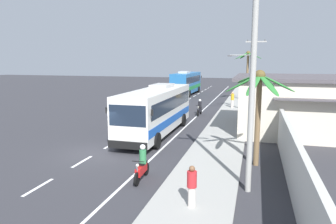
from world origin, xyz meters
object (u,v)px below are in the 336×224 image
at_px(pedestrian_near_kerb, 232,99).
at_px(utility_pole_mid, 254,71).
at_px(coach_bus_far_lane, 186,82).
at_px(palm_second, 259,95).
at_px(motorcycle_trailing, 200,109).
at_px(utility_pole_nearest, 253,73).
at_px(palm_nearest, 248,65).
at_px(pedestrian_midwalk, 192,185).
at_px(motorcycle_beside_bus, 142,166).
at_px(coach_bus_foreground, 157,109).

xyz_separation_m(pedestrian_near_kerb, utility_pole_mid, (2.21, -3.42, 3.33)).
distance_m(coach_bus_far_lane, palm_second, 34.03).
bearing_deg(motorcycle_trailing, palm_second, -68.91).
distance_m(utility_pole_nearest, palm_nearest, 29.60).
distance_m(coach_bus_far_lane, pedestrian_midwalk, 39.03).
bearing_deg(motorcycle_beside_bus, palm_nearest, 82.79).
bearing_deg(pedestrian_near_kerb, coach_bus_far_lane, -172.90).
relative_size(motorcycle_beside_bus, utility_pole_mid, 0.24).
height_order(coach_bus_far_lane, palm_nearest, palm_nearest).
distance_m(palm_nearest, palm_second, 26.10).
distance_m(coach_bus_far_lane, motorcycle_trailing, 18.81).
distance_m(coach_bus_foreground, motorcycle_beside_bus, 9.22).
bearing_deg(coach_bus_far_lane, pedestrian_midwalk, -77.41).
bearing_deg(motorcycle_beside_bus, pedestrian_midwalk, -39.85).
distance_m(coach_bus_foreground, motorcycle_trailing, 9.08).
bearing_deg(palm_second, pedestrian_midwalk, -111.14).
relative_size(motorcycle_beside_bus, pedestrian_midwalk, 1.25).
bearing_deg(utility_pole_nearest, utility_pole_mid, 90.37).
bearing_deg(utility_pole_nearest, coach_bus_far_lane, 106.30).
bearing_deg(coach_bus_foreground, motorcycle_beside_bus, -76.79).
xyz_separation_m(motorcycle_trailing, utility_pole_mid, (5.05, 1.68, 3.76)).
xyz_separation_m(coach_bus_foreground, motorcycle_trailing, (1.66, 8.84, -1.23)).
relative_size(motorcycle_trailing, utility_pole_mid, 0.24).
xyz_separation_m(motorcycle_beside_bus, utility_pole_mid, (4.62, 19.42, 3.74)).
xyz_separation_m(pedestrian_midwalk, utility_pole_nearest, (1.95, 2.31, 4.02)).
relative_size(utility_pole_mid, palm_nearest, 1.25).
bearing_deg(utility_pole_mid, pedestrian_midwalk, -94.81).
relative_size(pedestrian_midwalk, palm_nearest, 0.24).
bearing_deg(pedestrian_midwalk, motorcycle_trailing, -133.74).
bearing_deg(utility_pole_nearest, pedestrian_midwalk, -130.16).
height_order(coach_bus_foreground, pedestrian_near_kerb, coach_bus_foreground).
xyz_separation_m(motorcycle_beside_bus, utility_pole_nearest, (4.75, -0.02, 4.31)).
bearing_deg(palm_second, coach_bus_foreground, 143.03).
bearing_deg(coach_bus_far_lane, motorcycle_trailing, -73.65).
distance_m(coach_bus_far_lane, utility_pole_nearest, 37.39).
distance_m(coach_bus_foreground, coach_bus_far_lane, 27.10).
distance_m(pedestrian_near_kerb, pedestrian_midwalk, 25.18).
bearing_deg(coach_bus_foreground, palm_nearest, 74.25).
bearing_deg(pedestrian_midwalk, motorcycle_beside_bus, -92.71).
relative_size(motorcycle_trailing, pedestrian_midwalk, 1.25).
height_order(pedestrian_near_kerb, palm_second, palm_second).
xyz_separation_m(coach_bus_foreground, pedestrian_near_kerb, (4.50, 13.94, -0.81)).
height_order(coach_bus_far_lane, palm_second, palm_second).
distance_m(pedestrian_near_kerb, palm_second, 19.68).
relative_size(coach_bus_foreground, motorcycle_beside_bus, 5.64).
bearing_deg(motorcycle_beside_bus, coach_bus_foreground, 103.21).
height_order(motorcycle_beside_bus, utility_pole_nearest, utility_pole_nearest).
bearing_deg(palm_nearest, motorcycle_trailing, -109.41).
bearing_deg(pedestrian_near_kerb, palm_second, -17.29).
height_order(pedestrian_midwalk, utility_pole_nearest, utility_pole_nearest).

